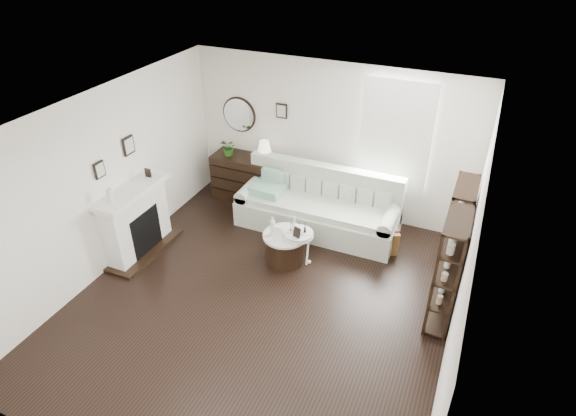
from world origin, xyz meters
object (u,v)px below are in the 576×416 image
at_px(dresser, 247,178).
at_px(drum_table, 285,247).
at_px(pedestal_table, 299,235).
at_px(sofa, 319,209).

relative_size(dresser, drum_table, 1.88).
xyz_separation_m(dresser, pedestal_table, (1.63, -1.43, 0.08)).
height_order(sofa, pedestal_table, sofa).
height_order(drum_table, pedestal_table, pedestal_table).
bearing_deg(pedestal_table, dresser, 138.68).
bearing_deg(dresser, drum_table, -46.00).
bearing_deg(sofa, drum_table, -98.00).
height_order(dresser, pedestal_table, dresser).
bearing_deg(sofa, dresser, 166.18).
relative_size(sofa, pedestal_table, 4.94).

